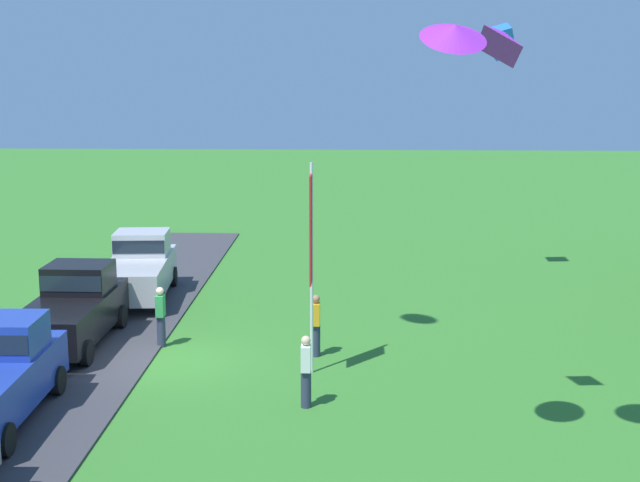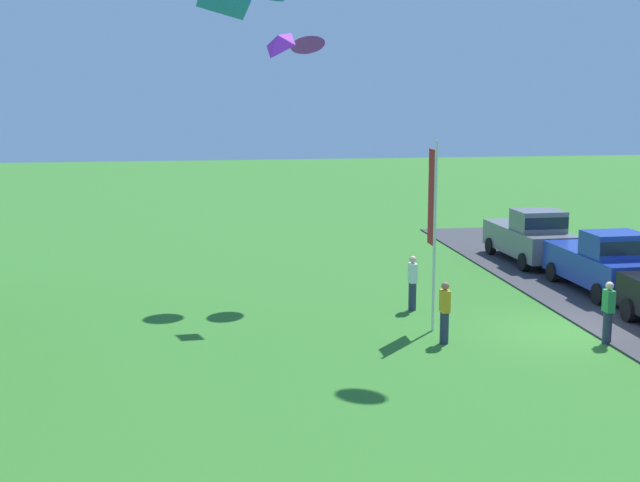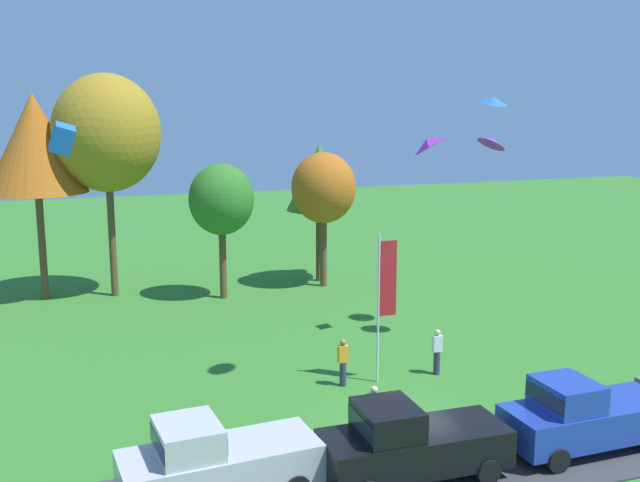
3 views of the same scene
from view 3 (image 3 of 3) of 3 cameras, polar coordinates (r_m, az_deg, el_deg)
The scene contains 18 objects.
ground_plane at distance 23.78m, azimuth 6.63°, elevation -14.11°, with size 120.00×120.00×0.00m, color #337528.
pavement_strip at distance 21.75m, azimuth 9.61°, elevation -16.61°, with size 36.00×4.40×0.06m, color #38383D.
car_pickup_near_entrance at distance 19.65m, azimuth -8.18°, elevation -16.20°, with size 5.14×2.36×2.14m.
car_pickup_by_flagpole at distance 20.50m, azimuth 6.71°, elevation -14.95°, with size 5.02×2.08×2.14m.
car_pickup_far_end at distance 23.19m, azimuth 19.38°, elevation -12.37°, with size 5.04×2.13×2.14m.
person_on_lawn at distance 26.64m, azimuth 1.76°, elevation -9.20°, with size 0.36×0.24×1.71m.
person_watching_sky at distance 28.02m, azimuth 8.91°, elevation -8.31°, with size 0.36×0.24×1.71m.
person_beside_suv at distance 22.67m, azimuth 4.13°, elevation -12.93°, with size 0.36×0.24×1.71m.
tree_left_of_center at distance 39.28m, azimuth -20.90°, elevation 6.95°, with size 4.88×4.88×10.29m.
tree_lone_near at distance 38.85m, azimuth -15.95°, elevation 7.88°, with size 5.32×5.32×11.23m.
tree_center_back at distance 37.52m, azimuth -7.52°, elevation 3.11°, with size 3.24×3.24×6.84m.
tree_far_right at distance 39.63m, azimuth 0.27°, elevation 4.02°, with size 3.42×3.42×7.22m.
tree_right_of_center at distance 40.77m, azimuth -0.07°, elevation 4.82°, with size 3.59×3.59×7.57m.
flag_banner at distance 26.40m, azimuth 4.95°, elevation -3.64°, with size 0.71×0.08×5.40m.
kite_delta_low_drifter at distance 30.76m, azimuth 12.99°, elevation 7.39°, with size 1.17×1.17×0.26m, color purple.
kite_delta_topmost at distance 32.13m, azimuth 13.07°, elevation 10.41°, with size 1.17×1.17×0.28m, color blue.
kite_box_high_left at distance 29.53m, azimuth -19.05°, elevation 7.38°, with size 0.72×0.72×1.01m, color blue.
kite_diamond_near_flag at distance 30.70m, azimuth 8.10°, elevation 7.37°, with size 0.72×1.08×0.35m, color purple.
Camera 3 is at (-9.44, -19.40, 9.99)m, focal length 42.00 mm.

